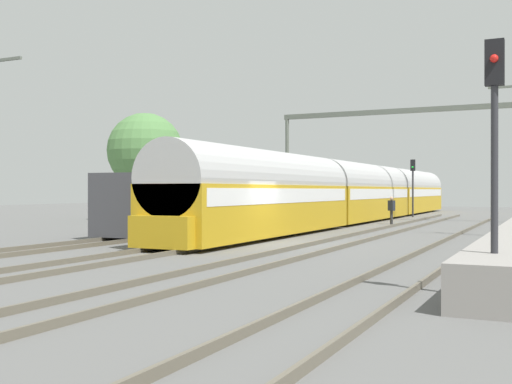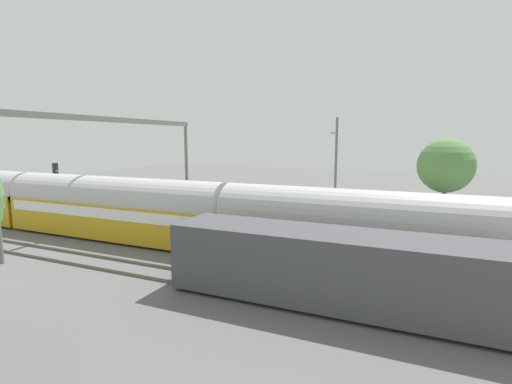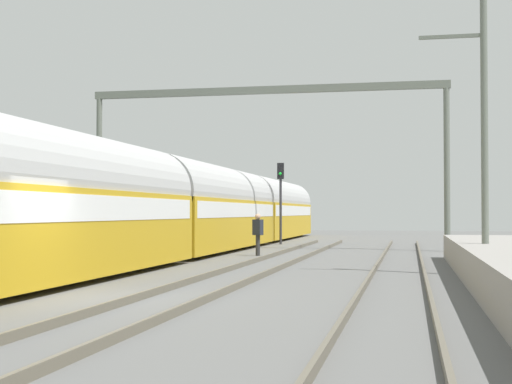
{
  "view_description": "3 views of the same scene",
  "coord_description": "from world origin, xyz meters",
  "views": [
    {
      "loc": [
        9.85,
        -22.86,
        2.14
      ],
      "look_at": [
        -2.17,
        2.28,
        2.05
      ],
      "focal_mm": 43.88,
      "sensor_mm": 36.0,
      "label": 1
    },
    {
      "loc": [
        -20.31,
        1.55,
        6.37
      ],
      "look_at": [
        1.66,
        11.11,
        2.97
      ],
      "focal_mm": 26.28,
      "sensor_mm": 36.0,
      "label": 2
    },
    {
      "loc": [
        6.83,
        -14.65,
        1.78
      ],
      "look_at": [
        -1.08,
        24.22,
        2.85
      ],
      "focal_mm": 53.14,
      "sensor_mm": 36.0,
      "label": 3
    }
  ],
  "objects": [
    {
      "name": "catenary_gantry",
      "position": [
        0.0,
        21.03,
        5.96
      ],
      "size": [
        17.41,
        0.28,
        7.86
      ],
      "color": "slate",
      "rests_on": "ground"
    },
    {
      "name": "passenger_train",
      "position": [
        -2.17,
        19.38,
        1.97
      ],
      "size": [
        2.93,
        49.2,
        3.82
      ],
      "color": "gold",
      "rests_on": "ground"
    },
    {
      "name": "tree_east_background",
      "position": [
        14.52,
        -0.53,
        4.16
      ],
      "size": [
        4.53,
        4.53,
        6.44
      ],
      "color": "#4C3826",
      "rests_on": "ground"
    },
    {
      "name": "track_far_west",
      "position": [
        -6.5,
        0.0,
        0.08
      ],
      "size": [
        1.52,
        60.0,
        0.16
      ],
      "color": "#635C4D",
      "rests_on": "ground"
    },
    {
      "name": "platform",
      "position": [
        10.32,
        2.0,
        0.45
      ],
      "size": [
        4.4,
        28.0,
        0.9
      ],
      "color": "gray",
      "rests_on": "ground"
    },
    {
      "name": "track_far_east",
      "position": [
        6.5,
        0.0,
        0.08
      ],
      "size": [
        1.52,
        60.0,
        0.16
      ],
      "color": "#635C4D",
      "rests_on": "ground"
    },
    {
      "name": "person_crossing",
      "position": [
        0.7,
        15.84,
        1.03
      ],
      "size": [
        0.47,
        0.4,
        1.73
      ],
      "rotation": [
        0.0,
        0.0,
        5.81
      ],
      "color": "#2E2E2E",
      "rests_on": "ground"
    },
    {
      "name": "freight_car",
      "position": [
        -6.5,
        4.33,
        1.47
      ],
      "size": [
        2.8,
        13.0,
        2.7
      ],
      "color": "#47474C",
      "rests_on": "ground"
    },
    {
      "name": "track_west",
      "position": [
        -2.17,
        0.0,
        0.08
      ],
      "size": [
        1.51,
        60.0,
        0.16
      ],
      "color": "#635C4D",
      "rests_on": "ground"
    },
    {
      "name": "ground",
      "position": [
        0.0,
        0.0,
        0.0
      ],
      "size": [
        120.0,
        120.0,
        0.0
      ],
      "primitive_type": "plane",
      "color": "#5F5F5E"
    },
    {
      "name": "railway_signal_far",
      "position": [
        -0.25,
        27.03,
        2.94
      ],
      "size": [
        0.36,
        0.3,
        4.55
      ],
      "color": "#2D2D33",
      "rests_on": "ground"
    },
    {
      "name": "track_east",
      "position": [
        2.17,
        0.0,
        0.08
      ],
      "size": [
        1.51,
        60.0,
        0.16
      ],
      "color": "#635C4D",
      "rests_on": "ground"
    },
    {
      "name": "catenary_pole_east_mid",
      "position": [
        8.86,
        7.47,
        4.15
      ],
      "size": [
        1.9,
        0.2,
        8.0
      ],
      "color": "slate",
      "rests_on": "ground"
    }
  ]
}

